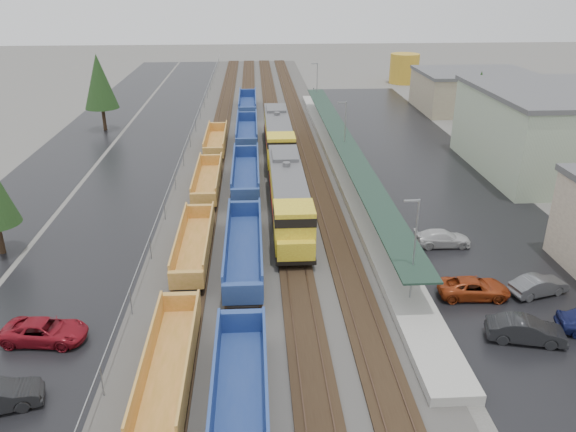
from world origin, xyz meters
name	(u,v)px	position (x,y,z in m)	size (l,w,h in m)	color
ballast_strip	(262,146)	(0.00, 60.00, 0.04)	(20.00, 160.00, 0.08)	#302D2B
trackbed	(262,145)	(0.00, 60.00, 0.16)	(14.60, 160.00, 0.22)	black
west_parking_lot	(149,148)	(-15.00, 60.00, 0.01)	(10.00, 160.00, 0.02)	black
west_road	(72,150)	(-25.00, 60.00, 0.01)	(9.00, 160.00, 0.02)	black
east_commuter_lot	(422,167)	(19.00, 50.00, 0.01)	(16.00, 100.00, 0.02)	black
station_platform	(344,163)	(9.50, 50.01, 0.73)	(3.00, 80.00, 8.00)	#9E9B93
chainlink_fence	(189,139)	(-9.50, 58.44, 1.61)	(0.08, 160.04, 2.02)	gray
distant_hills	(371,34)	(44.79, 210.68, 0.00)	(301.00, 140.00, 25.20)	#465340
tree_west_far	(99,81)	(-23.00, 70.00, 7.12)	(4.84, 4.84, 11.00)	#332316
tree_east	(478,99)	(28.00, 58.00, 6.47)	(4.40, 4.40, 10.00)	#332316
locomotive_lead	(288,197)	(2.00, 34.86, 2.53)	(3.20, 21.09, 4.77)	black
locomotive_trail	(278,136)	(2.00, 55.86, 2.53)	(3.20, 21.09, 4.77)	black
well_string_yellow	(184,295)	(-6.00, 20.51, 1.13)	(2.52, 89.54, 2.24)	#AB812F
well_string_blue	(245,206)	(-2.00, 35.98, 1.23)	(2.83, 105.44, 2.51)	navy
storage_tank	(404,69)	(30.77, 105.92, 3.02)	(6.04, 6.04, 6.04)	gold
parked_car_west_c	(45,331)	(-14.34, 17.38, 0.73)	(5.22, 2.41, 1.45)	maroon
parked_car_east_a	(526,330)	(15.70, 15.57, 0.79)	(4.78, 1.67, 1.57)	black
parked_car_east_b	(474,288)	(14.38, 20.94, 0.70)	(5.06, 2.33, 1.41)	#993513
parked_car_east_c	(442,238)	(14.71, 29.14, 0.69)	(4.77, 1.94, 1.38)	silver
parked_car_east_e	(539,286)	(19.13, 20.96, 0.71)	(4.33, 1.51, 1.43)	#4E4F53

